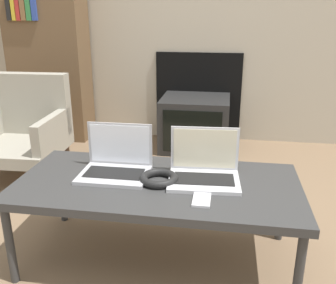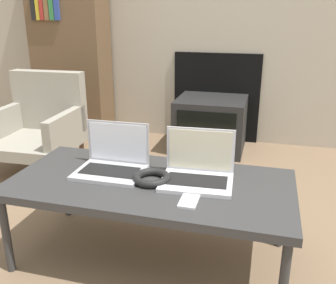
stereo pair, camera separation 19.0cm
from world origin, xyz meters
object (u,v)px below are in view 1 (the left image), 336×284
Objects in this scene: laptop_left at (116,163)px; tv at (195,123)px; phone at (202,198)px; armchair at (24,127)px; headphones at (159,178)px; laptop_right at (204,169)px.

laptop_left is 0.55× the size of tv.
armchair is at bearing 143.02° from phone.
phone is 0.25× the size of tv.
headphones is at bearing 146.67° from phone.
laptop_left reaches higher than phone.
phone is (0.20, -0.13, -0.01)m from headphones.
laptop_left is 1.53m from tv.
tv is at bearing 95.97° from phone.
headphones is 1.58m from tv.
phone is at bearing -33.33° from headphones.
phone is 0.20× the size of armchair.
laptop_left is 0.40m from laptop_right.
laptop_left is 2.22× the size of phone.
tv reaches higher than phone.
armchair is (-0.92, 0.80, -0.11)m from laptop_left.
laptop_right is at bearing 19.31° from headphones.
armchair is (-1.32, 0.80, -0.11)m from laptop_right.
phone is at bearing -84.03° from tv.
laptop_left is 0.96× the size of laptop_right.
phone is (0.41, -0.20, -0.04)m from laptop_left.
tv is (-0.18, 1.70, -0.19)m from phone.
armchair is at bearing 138.46° from laptop_left.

